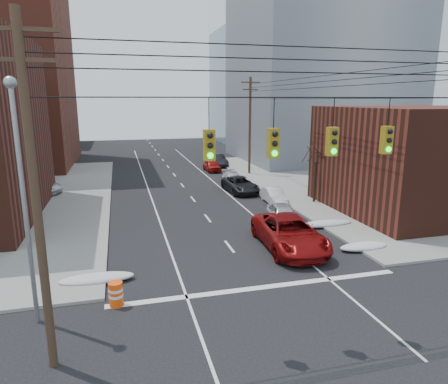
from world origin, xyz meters
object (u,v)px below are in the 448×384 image
parked_car_e (212,166)px  construction_barrel (116,294)px  parked_car_d (233,178)px  lot_car_d (7,187)px  parked_car_a (283,214)px  lot_car_b (37,187)px  parked_car_b (274,196)px  parked_car_f (217,160)px  parked_car_c (240,185)px  red_pickup (289,233)px

parked_car_e → construction_barrel: (-11.30, -30.83, -0.13)m
parked_car_d → lot_car_d: lot_car_d is taller
parked_car_a → lot_car_b: (-18.26, 13.69, 0.09)m
parked_car_d → parked_car_b: bearing=-79.5°
parked_car_f → lot_car_b: bearing=-152.3°
parked_car_b → parked_car_c: (-1.55, 4.62, 0.09)m
parked_car_a → parked_car_b: bearing=82.0°
parked_car_e → lot_car_d: 22.27m
parked_car_f → lot_car_d: (-22.48, -11.37, 0.05)m
parked_car_e → lot_car_b: size_ratio=0.86×
parked_car_c → construction_barrel: (-11.30, -19.01, -0.18)m
parked_car_f → construction_barrel: 36.79m
lot_car_d → parked_car_a: bearing=-121.3°
parked_car_d → parked_car_e: size_ratio=1.05×
parked_car_a → parked_car_d: bearing=96.0°
parked_car_d → lot_car_d: 21.27m
lot_car_b → parked_car_f: bearing=-34.2°
parked_car_c → lot_car_b: 18.60m
parked_car_c → lot_car_b: bearing=165.9°
parked_car_f → lot_car_b: 23.16m
parked_car_c → parked_car_b: bearing=-74.6°
lot_car_b → parked_car_a: bearing=-102.0°
parked_car_b → parked_car_e: (-1.55, 16.44, 0.05)m
construction_barrel → lot_car_d: bearing=112.5°
parked_car_a → construction_barrel: size_ratio=3.91×
parked_car_d → parked_car_e: 7.91m
parked_car_c → construction_barrel: size_ratio=4.91×
parked_car_e → parked_car_f: (1.60, 3.63, 0.10)m
red_pickup → parked_car_f: (3.08, 30.07, -0.15)m
parked_car_b → lot_car_b: 21.43m
parked_car_b → parked_car_e: parked_car_e is taller
lot_car_d → construction_barrel: (9.58, -23.09, -0.29)m
lot_car_b → construction_barrel: 23.59m
red_pickup → parked_car_f: size_ratio=1.41×
parked_car_b → construction_barrel: 19.30m
parked_car_e → parked_car_a: bearing=-91.5°
parked_car_d → construction_barrel: parked_car_d is taller
parked_car_a → parked_car_f: (1.60, 25.61, 0.07)m
parked_car_b → parked_car_c: bearing=110.9°
lot_car_b → parked_car_c: bearing=-76.1°
parked_car_f → construction_barrel: bearing=-113.8°
red_pickup → construction_barrel: 10.76m
red_pickup → parked_car_b: size_ratio=1.73×
parked_car_a → parked_car_c: bearing=97.6°
parked_car_a → lot_car_d: 25.28m
parked_car_d → parked_car_f: (1.21, 11.52, 0.17)m
parked_car_d → parked_car_f: 11.59m
lot_car_b → construction_barrel: (6.96, -22.53, -0.25)m
construction_barrel → lot_car_b: bearing=107.2°
lot_car_b → lot_car_d: size_ratio=1.16×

